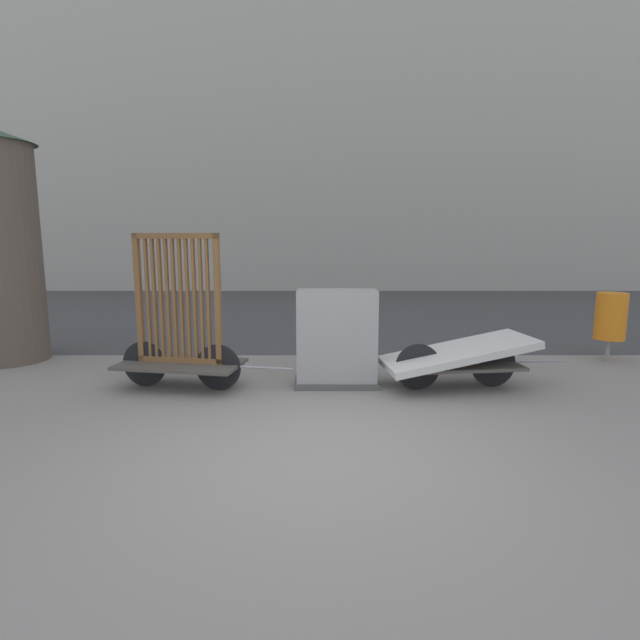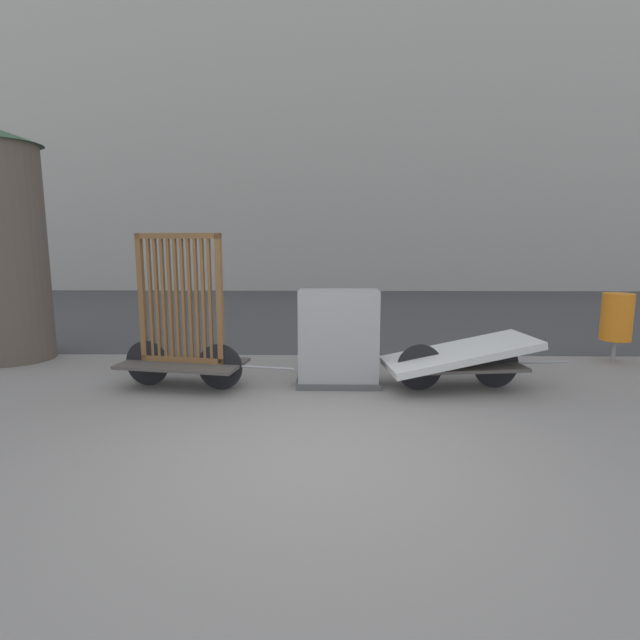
# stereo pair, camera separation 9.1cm
# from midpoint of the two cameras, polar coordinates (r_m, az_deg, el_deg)

# --- Properties ---
(ground_plane) EXTENTS (60.00, 60.00, 0.00)m
(ground_plane) POSITION_cam_midpoint_polar(r_m,az_deg,el_deg) (4.55, -0.68, -15.43)
(ground_plane) COLOR gray
(road_strip) EXTENTS (56.00, 10.55, 0.01)m
(road_strip) POSITION_cam_midpoint_polar(r_m,az_deg,el_deg) (13.48, -0.09, 1.09)
(road_strip) COLOR #424244
(road_strip) RESTS_ON ground_plane
(building_facade) EXTENTS (48.00, 4.00, 15.82)m
(building_facade) POSITION_cam_midpoint_polar(r_m,az_deg,el_deg) (21.48, 0.00, 25.41)
(building_facade) COLOR #B2ADA3
(building_facade) RESTS_ON ground_plane
(bike_cart_with_bedframe) EXTENTS (2.29, 1.05, 1.98)m
(bike_cart_with_bedframe) POSITION_cam_midpoint_polar(r_m,az_deg,el_deg) (6.61, -15.91, -1.88)
(bike_cart_with_bedframe) COLOR #4C4742
(bike_cart_with_bedframe) RESTS_ON ground_plane
(bike_cart_with_mattress) EXTENTS (2.45, 1.12, 0.68)m
(bike_cart_with_mattress) POSITION_cam_midpoint_polar(r_m,az_deg,el_deg) (6.63, 15.15, -4.05)
(bike_cart_with_mattress) COLOR #4C4742
(bike_cart_with_mattress) RESTS_ON ground_plane
(utility_cabinet) EXTENTS (1.09, 0.51, 1.26)m
(utility_cabinet) POSITION_cam_midpoint_polar(r_m,az_deg,el_deg) (6.47, 1.70, -2.48)
(utility_cabinet) COLOR #4C4C4C
(utility_cabinet) RESTS_ON ground_plane
(trash_bin) EXTENTS (0.45, 0.45, 1.08)m
(trash_bin) POSITION_cam_midpoint_polar(r_m,az_deg,el_deg) (9.03, 30.23, 0.34)
(trash_bin) COLOR gray
(trash_bin) RESTS_ON ground_plane
(advertising_column) EXTENTS (1.35, 1.35, 3.56)m
(advertising_column) POSITION_cam_midpoint_polar(r_m,az_deg,el_deg) (9.20, -33.00, 7.17)
(advertising_column) COLOR brown
(advertising_column) RESTS_ON ground_plane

